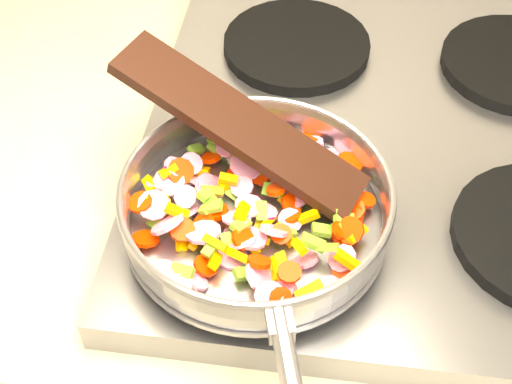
# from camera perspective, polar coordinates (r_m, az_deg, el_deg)

# --- Properties ---
(cooktop) EXTENTS (0.60, 0.60, 0.04)m
(cooktop) POSITION_cam_1_polar(r_m,az_deg,el_deg) (0.86, 11.60, 3.63)
(cooktop) COLOR #939399
(cooktop) RESTS_ON counter_top
(grate_fl) EXTENTS (0.19, 0.19, 0.02)m
(grate_fl) POSITION_cam_1_polar(r_m,az_deg,el_deg) (0.74, 1.17, -1.29)
(grate_fl) COLOR black
(grate_fl) RESTS_ON cooktop
(grate_bl) EXTENTS (0.19, 0.19, 0.02)m
(grate_bl) POSITION_cam_1_polar(r_m,az_deg,el_deg) (0.95, 3.27, 11.64)
(grate_bl) COLOR black
(grate_bl) RESTS_ON cooktop
(saute_pan) EXTENTS (0.30, 0.46, 0.05)m
(saute_pan) POSITION_cam_1_polar(r_m,az_deg,el_deg) (0.69, 0.03, -1.11)
(saute_pan) COLOR #9E9EA5
(saute_pan) RESTS_ON grate_fl
(vegetable_heap) EXTENTS (0.25, 0.24, 0.05)m
(vegetable_heap) POSITION_cam_1_polar(r_m,az_deg,el_deg) (0.71, -0.03, -1.11)
(vegetable_heap) COLOR #E39800
(vegetable_heap) RESTS_ON saute_pan
(wooden_spatula) EXTENTS (0.27, 0.15, 0.10)m
(wooden_spatula) POSITION_cam_1_polar(r_m,az_deg,el_deg) (0.72, -1.29, 5.37)
(wooden_spatula) COLOR black
(wooden_spatula) RESTS_ON saute_pan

